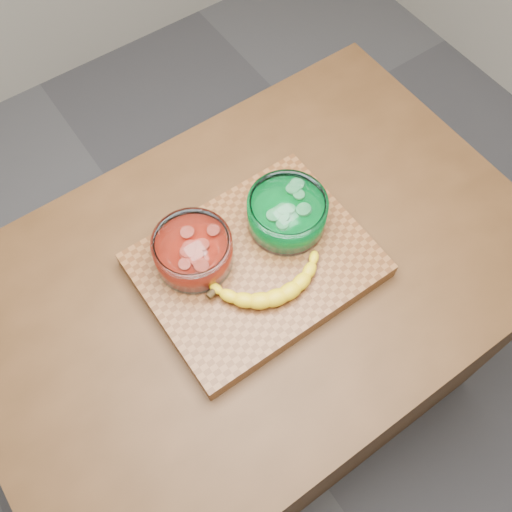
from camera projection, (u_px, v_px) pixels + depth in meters
ground at (256, 388)px, 1.97m from camera, size 3.50×3.50×0.00m
counter at (256, 344)px, 1.57m from camera, size 1.20×0.80×0.90m
cutting_board at (256, 265)px, 1.16m from camera, size 0.45×0.35×0.04m
bowl_red at (193, 251)px, 1.11m from camera, size 0.16×0.16×0.07m
bowl_green at (287, 213)px, 1.15m from camera, size 0.16×0.16×0.08m
banana at (270, 279)px, 1.11m from camera, size 0.25×0.14×0.04m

